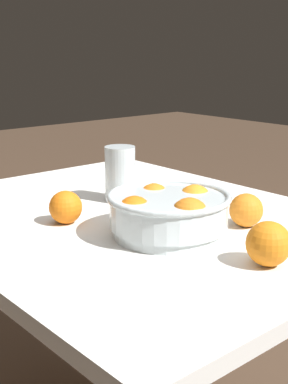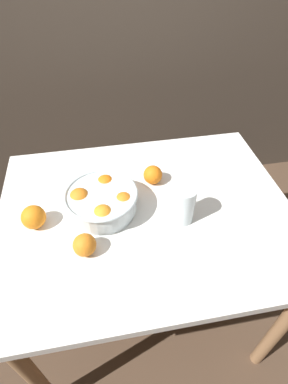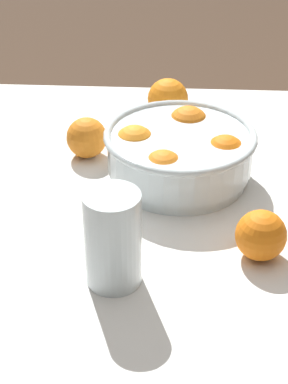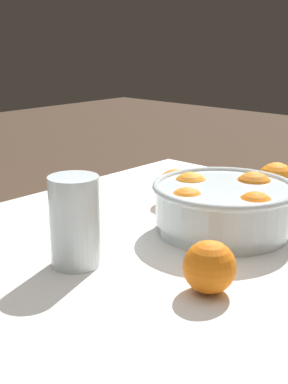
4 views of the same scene
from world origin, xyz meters
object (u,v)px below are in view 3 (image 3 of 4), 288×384
Objects in this scene: orange_loose_aside at (167,99)px; orange_loose_near_bowl at (87,138)px; fruit_bowl at (179,152)px; orange_loose_front at (261,235)px; juice_glass at (113,243)px.

orange_loose_near_bowl is at bearing -40.42° from orange_loose_aside.
fruit_bowl is 3.14× the size of orange_loose_aside.
orange_loose_aside is at bearing -173.28° from fruit_bowl.
juice_glass is at bearing -72.70° from orange_loose_front.
orange_loose_front is at bearing 107.30° from juice_glass.
orange_loose_aside is (-0.42, -0.14, 0.00)m from orange_loose_front.
juice_glass is 0.21m from orange_loose_front.
fruit_bowl is 1.83× the size of juice_glass.
fruit_bowl is 3.48× the size of orange_loose_near_bowl.
orange_loose_near_bowl is (-0.07, -0.16, -0.01)m from fruit_bowl.
juice_glass reaches higher than orange_loose_aside.
juice_glass is at bearing -6.62° from orange_loose_aside.
orange_loose_front is 0.91× the size of orange_loose_aside.
juice_glass is 1.90× the size of orange_loose_front.
juice_glass reaches higher than orange_loose_near_bowl.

